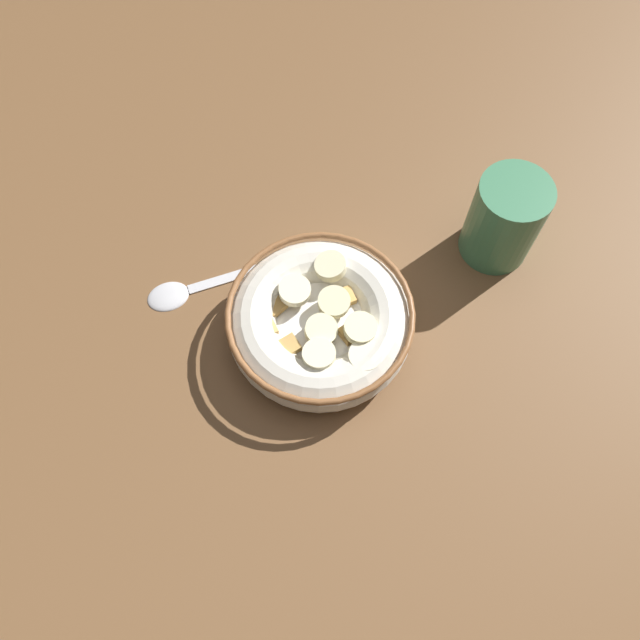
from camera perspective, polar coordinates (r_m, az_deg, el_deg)
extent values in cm
cube|color=brown|center=(62.87, 0.00, -1.54)|extent=(126.37, 126.37, 2.00)
cylinder|color=silver|center=(61.68, 0.00, -1.06)|extent=(9.52, 9.52, 0.60)
torus|color=silver|center=(59.82, 0.00, -0.27)|extent=(17.31, 17.31, 4.68)
torus|color=brown|center=(57.97, 0.00, 0.58)|extent=(17.39, 17.39, 0.60)
cylinder|color=white|center=(59.63, 0.00, -0.18)|extent=(14.50, 14.50, 0.40)
cube|color=tan|center=(57.13, 3.03, -4.46)|extent=(2.15, 2.21, 0.96)
cube|color=tan|center=(58.60, 2.68, -1.17)|extent=(2.03, 1.98, 0.92)
cube|color=tan|center=(61.25, -2.66, 4.21)|extent=(2.24, 2.27, 0.89)
cube|color=#B78947|center=(60.31, -2.38, 2.56)|extent=(2.20, 2.23, 0.90)
cube|color=tan|center=(58.09, -0.06, -2.22)|extent=(2.49, 2.50, 1.00)
cube|color=tan|center=(58.70, -4.81, -0.76)|extent=(2.23, 2.19, 0.93)
cube|color=tan|center=(60.88, 3.75, 3.01)|extent=(2.37, 2.33, 0.97)
cube|color=tan|center=(60.20, 1.98, 2.28)|extent=(2.26, 2.25, 0.81)
cube|color=tan|center=(56.98, -0.22, -4.54)|extent=(2.22, 2.20, 0.87)
cube|color=#B78947|center=(61.72, -0.31, 5.03)|extent=(2.29, 2.23, 0.99)
cube|color=#AD7F42|center=(59.68, -4.02, 1.30)|extent=(1.87, 1.80, 0.95)
cube|color=tan|center=(57.77, -2.51, -2.56)|extent=(2.07, 2.05, 0.82)
cube|color=#B78947|center=(58.35, 4.29, -2.12)|extent=(2.19, 2.23, 0.92)
cube|color=tan|center=(61.36, 1.29, 4.50)|extent=(2.15, 2.20, 0.97)
cube|color=#B78947|center=(56.65, 1.09, -5.65)|extent=(2.38, 2.35, 0.93)
cylinder|color=beige|center=(58.55, 1.52, 1.37)|extent=(3.10, 3.15, 1.37)
cylinder|color=#F4EABC|center=(56.36, -0.09, -3.14)|extent=(3.76, 3.76, 1.42)
cylinder|color=beige|center=(57.67, 0.10, -0.90)|extent=(4.25, 4.34, 1.61)
cylinder|color=beige|center=(57.30, 3.61, -0.74)|extent=(3.32, 3.35, 1.27)
cylinder|color=#F9EFC6|center=(59.07, -2.36, 2.58)|extent=(4.25, 4.30, 1.33)
cylinder|color=#F9EFC6|center=(56.76, 4.12, -3.17)|extent=(3.79, 3.79, 1.01)
cylinder|color=#F4EABC|center=(60.17, 0.94, 4.82)|extent=(3.79, 3.79, 1.56)
ellipsoid|color=silver|center=(65.08, -13.45, 2.19)|extent=(5.17, 4.70, 0.80)
cube|color=silver|center=(65.15, -7.69, 3.93)|extent=(9.01, 4.87, 0.36)
cylinder|color=#3F7F59|center=(64.99, 16.10, 8.57)|extent=(7.00, 7.00, 9.61)
torus|color=#3F7F59|center=(67.04, 17.94, 10.22)|extent=(6.18, 0.80, 6.18)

